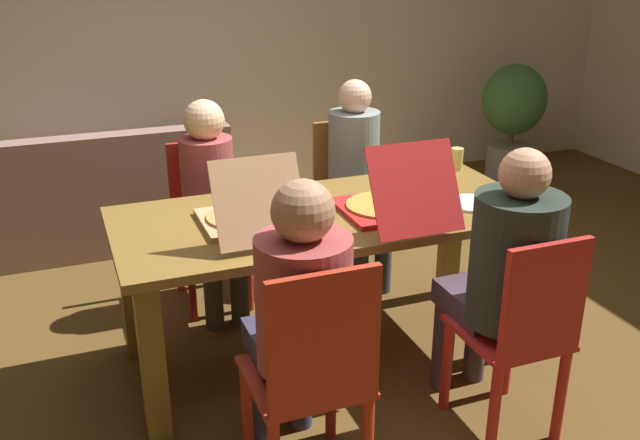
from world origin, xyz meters
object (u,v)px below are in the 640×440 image
at_px(pizza_box_0, 246,216).
at_px(drinking_glass_0, 457,159).
at_px(person_0, 299,307).
at_px(dining_table, 328,236).
at_px(chair_0, 313,377).
at_px(chair_1, 207,217).
at_px(person_2, 506,268).
at_px(couch, 95,201).
at_px(pizza_box_1, 389,204).
at_px(drinking_glass_1, 277,186).
at_px(person_1, 211,192).
at_px(chair_2, 520,335).
at_px(person_3, 357,168).
at_px(potted_plant, 513,112).
at_px(plate_1, 473,203).
at_px(plate_0, 423,180).
at_px(chair_3, 347,190).

distance_m(pizza_box_0, drinking_glass_0, 1.37).
height_order(person_0, pizza_box_0, person_0).
bearing_deg(dining_table, chair_0, -114.64).
distance_m(chair_1, person_2, 1.83).
relative_size(chair_1, pizza_box_0, 1.66).
distance_m(drinking_glass_0, couch, 2.48).
distance_m(person_0, pizza_box_0, 0.70).
bearing_deg(pizza_box_1, dining_table, 150.35).
relative_size(drinking_glass_0, couch, 0.07).
bearing_deg(chair_0, drinking_glass_1, 77.91).
relative_size(chair_1, person_2, 0.73).
relative_size(dining_table, drinking_glass_1, 18.81).
xyz_separation_m(person_2, pizza_box_0, (-0.89, 0.69, 0.10)).
bearing_deg(drinking_glass_1, dining_table, -62.65).
height_order(person_1, pizza_box_1, person_1).
bearing_deg(drinking_glass_1, chair_2, -61.47).
bearing_deg(dining_table, person_3, 57.06).
xyz_separation_m(person_2, potted_plant, (2.04, 2.81, -0.14)).
relative_size(drinking_glass_1, potted_plant, 0.11).
xyz_separation_m(chair_1, chair_2, (0.89, -1.72, 0.00)).
height_order(person_3, pizza_box_0, person_3).
height_order(person_0, drinking_glass_0, person_0).
relative_size(chair_2, drinking_glass_0, 7.66).
distance_m(dining_table, chair_1, 0.95).
bearing_deg(drinking_glass_0, chair_1, 158.92).
xyz_separation_m(person_0, plate_1, (1.09, 0.57, 0.06)).
distance_m(plate_0, drinking_glass_0, 0.30).
bearing_deg(plate_0, pizza_box_1, -135.72).
height_order(chair_0, drinking_glass_0, chair_0).
xyz_separation_m(chair_0, drinking_glass_0, (1.31, 1.22, 0.32)).
height_order(chair_3, potted_plant, potted_plant).
height_order(plate_1, couch, couch).
height_order(chair_1, person_1, person_1).
bearing_deg(plate_0, person_1, 155.84).
height_order(pizza_box_1, potted_plant, pizza_box_1).
height_order(dining_table, chair_1, chair_1).
distance_m(dining_table, plate_1, 0.72).
bearing_deg(potted_plant, pizza_box_1, -135.77).
bearing_deg(person_0, couch, 101.73).
distance_m(chair_1, couch, 1.21).
bearing_deg(person_2, person_3, 90.00).
distance_m(person_3, plate_0, 0.54).
xyz_separation_m(dining_table, potted_plant, (2.53, 2.07, -0.06)).
height_order(chair_1, potted_plant, potted_plant).
xyz_separation_m(person_1, chair_3, (0.89, 0.20, -0.17)).
bearing_deg(potted_plant, plate_1, -129.41).
relative_size(chair_2, person_2, 0.76).
height_order(chair_1, chair_2, chair_2).
height_order(person_0, person_3, person_0).
distance_m(plate_1, potted_plant, 2.90).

